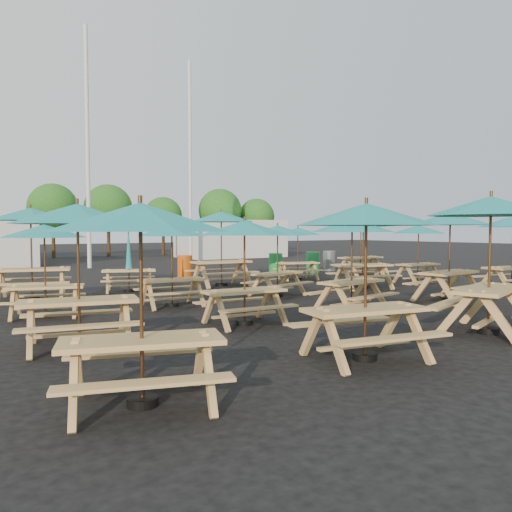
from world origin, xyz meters
TOP-DOWN VIEW (x-y plane):
  - ground at (0.00, 0.00)m, footprint 120.00×120.00m
  - picnic_unit_0 at (-6.51, -6.45)m, footprint 2.47×2.47m
  - picnic_unit_1 at (-6.44, -3.29)m, footprint 2.46×2.46m
  - picnic_unit_2 at (-6.39, 0.09)m, footprint 2.28×2.28m
  - picnic_unit_3 at (-6.20, 3.33)m, footprint 2.75×2.75m
  - picnic_unit_4 at (-3.08, -6.34)m, footprint 2.39×2.39m
  - picnic_unit_5 at (-3.16, -3.05)m, footprint 1.97×1.97m
  - picnic_unit_6 at (-3.44, -0.01)m, footprint 1.97×1.97m
  - picnic_unit_7 at (-3.42, 3.45)m, footprint 1.97×1.84m
  - picnic_unit_8 at (0.20, -6.21)m, footprint 2.89×2.89m
  - picnic_unit_9 at (-0.21, -3.02)m, footprint 2.26×2.26m
  - picnic_unit_10 at (-0.15, 0.12)m, footprint 2.27×2.27m
  - picnic_unit_11 at (-0.23, 3.35)m, footprint 2.37×2.37m
  - picnic_unit_13 at (3.18, -3.15)m, footprint 2.40×2.40m
  - picnic_unit_14 at (3.27, 0.16)m, footprint 2.56×2.56m
  - picnic_unit_15 at (3.23, 3.60)m, footprint 2.22×2.22m
  - picnic_unit_18 at (6.17, 0.35)m, footprint 1.95×1.95m
  - picnic_unit_19 at (6.34, 3.42)m, footprint 2.14×2.14m
  - waste_bin_0 at (-0.30, 6.20)m, footprint 0.58×0.58m
  - waste_bin_1 at (3.73, 5.82)m, footprint 0.58×0.58m
  - waste_bin_2 at (5.67, 5.74)m, footprint 0.58×0.58m
  - waste_bin_3 at (5.86, 5.93)m, footprint 0.58×0.58m
  - waste_bin_4 at (7.06, 6.22)m, footprint 0.58×0.58m
  - mast_0 at (-2.00, 14.00)m, footprint 0.20×0.20m
  - mast_1 at (4.50, 16.00)m, footprint 0.20×0.20m
  - event_tent_1 at (9.00, 19.00)m, footprint 7.00×4.00m
  - tree_3 at (-1.75, 24.72)m, footprint 3.36×3.36m
  - tree_4 at (1.90, 24.26)m, footprint 3.41×3.41m
  - tree_5 at (6.22, 24.67)m, footprint 2.94×2.94m
  - tree_6 at (10.23, 22.90)m, footprint 3.38×3.38m
  - tree_7 at (13.63, 22.92)m, footprint 2.95×2.95m

SIDE VIEW (x-z plane):
  - ground at x=0.00m, z-range 0.00..0.00m
  - waste_bin_0 at x=-0.30m, z-range 0.00..0.93m
  - waste_bin_1 at x=3.73m, z-range 0.00..0.93m
  - waste_bin_2 at x=5.67m, z-range 0.00..0.93m
  - waste_bin_3 at x=5.86m, z-range 0.00..0.93m
  - waste_bin_4 at x=7.06m, z-range 0.00..0.93m
  - picnic_unit_7 at x=-3.42m, z-range -0.18..1.86m
  - event_tent_1 at x=9.00m, z-range 0.00..2.60m
  - picnic_unit_15 at x=3.23m, z-range 0.74..2.76m
  - picnic_unit_2 at x=-6.39m, z-range 0.75..2.80m
  - picnic_unit_10 at x=-0.15m, z-range 0.75..2.82m
  - picnic_unit_6 at x=-3.44m, z-range 0.75..2.83m
  - picnic_unit_18 at x=6.17m, z-range 0.76..2.87m
  - picnic_unit_5 at x=-3.16m, z-range 0.77..2.90m
  - picnic_unit_9 at x=-0.21m, z-range 0.80..2.99m
  - picnic_unit_0 at x=-6.51m, z-range 0.81..3.04m
  - picnic_unit_4 at x=-3.08m, z-range 0.85..3.17m
  - picnic_unit_1 at x=-6.44m, z-range 0.86..3.22m
  - picnic_unit_14 at x=3.27m, z-range 0.87..3.26m
  - picnic_unit_19 at x=6.34m, z-range 0.87..3.27m
  - picnic_unit_13 at x=3.18m, z-range 0.87..3.28m
  - picnic_unit_3 at x=-6.20m, z-range 0.93..3.48m
  - picnic_unit_8 at x=0.20m, z-range 0.93..3.48m
  - picnic_unit_11 at x=-0.23m, z-range 0.93..3.49m
  - tree_5 at x=6.22m, z-range 0.75..5.20m
  - tree_7 at x=13.63m, z-range 0.75..5.23m
  - tree_3 at x=-1.75m, z-range 0.86..5.95m
  - tree_6 at x=10.23m, z-range 0.86..5.99m
  - tree_4 at x=1.90m, z-range 0.87..6.04m
  - mast_0 at x=-2.00m, z-range 0.00..12.00m
  - mast_1 at x=4.50m, z-range 0.00..12.00m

